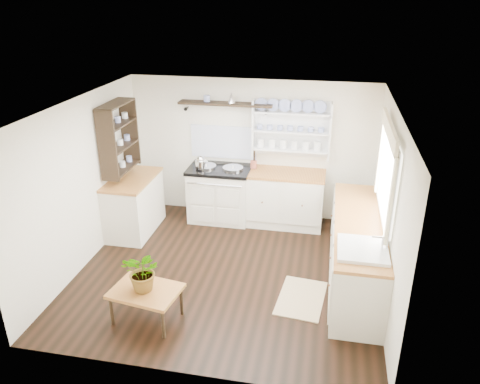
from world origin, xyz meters
name	(u,v)px	position (x,y,z in m)	size (l,w,h in m)	color
floor	(227,271)	(0.00, 0.00, 0.00)	(4.00, 3.80, 0.01)	black
wall_back	(251,149)	(0.00, 1.90, 1.15)	(4.00, 0.02, 2.30)	silver
wall_right	(388,208)	(2.00, 0.00, 1.15)	(0.02, 3.80, 2.30)	silver
wall_left	(82,184)	(-2.00, 0.00, 1.15)	(0.02, 3.80, 2.30)	silver
ceiling	(225,107)	(0.00, 0.00, 2.30)	(4.00, 3.80, 0.01)	white
window	(387,171)	(1.95, 0.15, 1.56)	(0.08, 1.55, 1.22)	white
aga_cooker	(220,193)	(-0.47, 1.57, 0.46)	(1.02, 0.71, 0.94)	silver
back_cabinets	(284,198)	(0.60, 1.60, 0.46)	(1.27, 0.63, 0.90)	#EEE7CD
right_cabinets	(356,251)	(1.70, 0.10, 0.46)	(0.62, 2.43, 0.90)	#EEE7CD
belfast_sink	(362,259)	(1.70, -0.65, 0.80)	(0.55, 0.60, 0.45)	white
left_cabinets	(134,204)	(-1.70, 0.90, 0.46)	(0.62, 1.13, 0.90)	#EEE7CD
plate_rack	(292,128)	(0.65, 1.86, 1.56)	(1.20, 0.22, 0.90)	white
high_shelf	(226,104)	(-0.40, 1.78, 1.91)	(1.50, 0.29, 0.16)	black
left_shelving	(119,137)	(-1.84, 0.90, 1.55)	(0.28, 0.80, 1.05)	black
kettle	(201,162)	(-0.75, 1.45, 1.03)	(0.17, 0.17, 0.21)	silver
utensil_crock	(254,164)	(0.08, 1.68, 0.97)	(0.10, 0.10, 0.12)	#994B38
center_table	(146,293)	(-0.69, -1.17, 0.37)	(0.84, 0.66, 0.42)	brown
potted_plant	(144,272)	(-0.69, -1.17, 0.66)	(0.44, 0.38, 0.49)	#3F7233
floor_rug	(301,298)	(1.05, -0.42, 0.01)	(0.55, 0.85, 0.02)	#9A7A59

